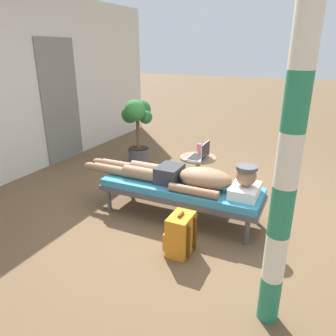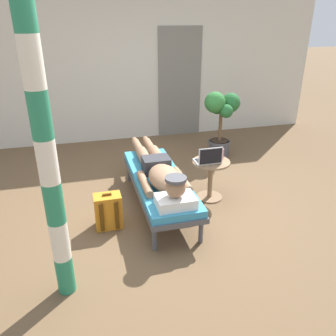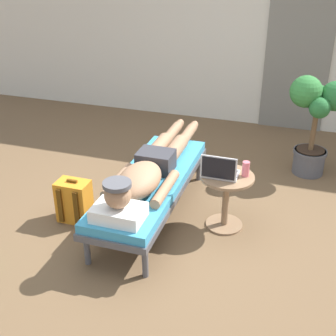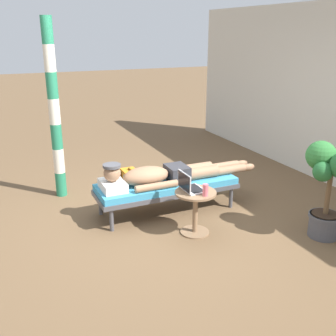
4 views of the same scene
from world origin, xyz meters
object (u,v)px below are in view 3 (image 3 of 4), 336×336
object	(u,v)px
lounge_chair	(151,184)
laptop	(220,171)
person_reclining	(148,170)
side_table	(226,192)
potted_plant	(316,115)
backpack	(74,201)
drink_glass	(246,169)

from	to	relation	value
lounge_chair	laptop	size ratio (longest dim) A/B	6.01
laptop	person_reclining	bearing A→B (deg)	-174.95
side_table	laptop	size ratio (longest dim) A/B	1.69
lounge_chair	potted_plant	distance (m)	1.97
potted_plant	person_reclining	bearing A→B (deg)	-133.92
person_reclining	side_table	world-z (taller)	person_reclining
side_table	backpack	xyz separation A→B (m)	(-1.35, -0.33, -0.16)
laptop	lounge_chair	bearing A→B (deg)	179.95
lounge_chair	side_table	world-z (taller)	side_table
person_reclining	potted_plant	bearing A→B (deg)	46.08
laptop	drink_glass	bearing A→B (deg)	23.85
lounge_chair	drink_glass	size ratio (longest dim) A/B	13.67
backpack	person_reclining	bearing A→B (deg)	18.74
person_reclining	side_table	distance (m)	0.72
backpack	side_table	bearing A→B (deg)	13.71
person_reclining	backpack	world-z (taller)	person_reclining
side_table	lounge_chair	bearing A→B (deg)	-175.84
person_reclining	side_table	xyz separation A→B (m)	(0.70, 0.11, -0.16)
drink_glass	person_reclining	bearing A→B (deg)	-170.01
person_reclining	side_table	bearing A→B (deg)	8.77
person_reclining	potted_plant	distance (m)	1.99
lounge_chair	drink_glass	bearing A→B (deg)	6.22
person_reclining	backpack	xyz separation A→B (m)	(-0.66, -0.22, -0.32)
laptop	backpack	distance (m)	1.38
lounge_chair	side_table	bearing A→B (deg)	4.16
side_table	potted_plant	distance (m)	1.52
side_table	potted_plant	world-z (taller)	potted_plant
side_table	backpack	size ratio (longest dim) A/B	1.23
potted_plant	laptop	bearing A→B (deg)	-118.31
lounge_chair	side_table	size ratio (longest dim) A/B	3.56
laptop	potted_plant	world-z (taller)	potted_plant
lounge_chair	person_reclining	bearing A→B (deg)	-90.00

